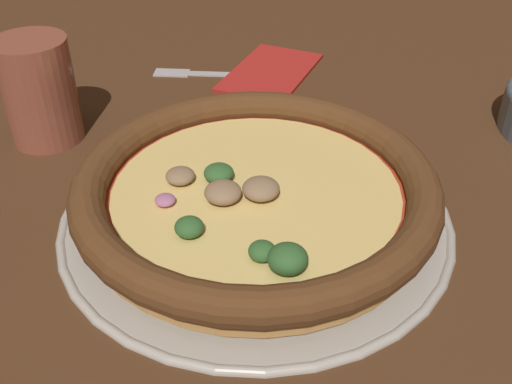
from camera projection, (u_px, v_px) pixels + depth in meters
The scene contains 6 objects.
ground_plane at pixel (256, 216), 0.53m from camera, with size 3.00×3.00×0.00m, color #4C2D19.
pizza_tray at pixel (256, 212), 0.53m from camera, with size 0.35×0.35×0.01m.
pizza at pixel (256, 190), 0.52m from camera, with size 0.32×0.32×0.04m.
drinking_cup at pixel (39, 91), 0.61m from camera, with size 0.08×0.08×0.11m.
napkin at pixel (271, 71), 0.77m from camera, with size 0.17×0.11×0.01m.
fork at pixel (219, 74), 0.77m from camera, with size 0.10×0.18×0.00m.
Camera 1 is at (0.36, 0.22, 0.33)m, focal length 42.00 mm.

